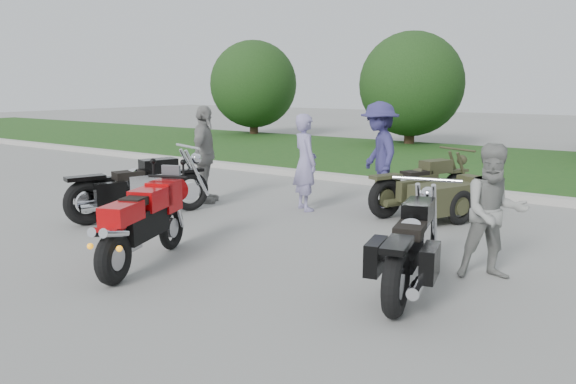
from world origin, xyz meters
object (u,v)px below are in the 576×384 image
Objects in this scene: sportbike_red at (142,221)px; cruiser_sidecar at (436,193)px; cruiser_left at (135,189)px; person_stripe at (305,162)px; person_denim at (379,154)px; cruiser_right at (411,249)px; person_back at (204,155)px; person_grey at (494,212)px.

sportbike_red reaches higher than cruiser_sidecar.
cruiser_left is 2.92m from person_stripe.
cruiser_right is at bearing -11.09° from person_denim.
cruiser_sidecar is 1.16× the size of person_denim.
person_denim is at bearing 67.75° from cruiser_left.
person_stripe is (-0.13, 3.76, 0.28)m from sportbike_red.
cruiser_sidecar is at bearing 45.67° from sportbike_red.
person_back is at bearing -139.08° from cruiser_sidecar.
cruiser_left is 1.33× the size of person_back.
person_denim is at bearing -88.99° from person_back.
person_stripe is at bearing 121.59° from person_grey.
person_stripe reaches higher than cruiser_sidecar.
person_denim is at bearing -97.61° from person_stripe.
cruiser_left is at bearing 150.49° from person_back.
sportbike_red is 0.83× the size of cruiser_right.
person_grey is (3.58, 2.00, 0.21)m from sportbike_red.
sportbike_red is 4.90m from cruiser_sidecar.
cruiser_left is 5.65m from person_grey.
cruiser_sidecar is 1.21× the size of person_back.
cruiser_left is at bearing 161.29° from cruiser_right.
cruiser_left is 1.10× the size of cruiser_sidecar.
person_stripe is (-3.13, 2.68, 0.38)m from cruiser_right.
cruiser_left is 1.56× the size of person_grey.
cruiser_right is 1.07× the size of cruiser_sidecar.
cruiser_left is at bearing -83.21° from person_denim.
sportbike_red is 1.02× the size of person_denim.
cruiser_sidecar is 4.23m from person_back.
cruiser_sidecar is at bearing -101.11° from person_back.
person_back reaches higher than cruiser_sidecar.
cruiser_right is 1.38× the size of person_stripe.
cruiser_left is 1.27× the size of person_denim.
cruiser_sidecar is (-1.02, 3.40, -0.05)m from cruiser_right.
sportbike_red is 3.19m from cruiser_right.
person_denim reaches higher than sportbike_red.
person_back is (-5.02, 2.14, 0.44)m from cruiser_right.
cruiser_right is 5.48m from person_back.
person_denim is at bearing 60.43° from sportbike_red.
cruiser_sidecar is at bearing 93.75° from cruiser_right.
cruiser_right is 3.55m from cruiser_sidecar.
person_denim reaches higher than cruiser_right.
cruiser_right is 4.14m from person_stripe.
person_denim reaches higher than person_stripe.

